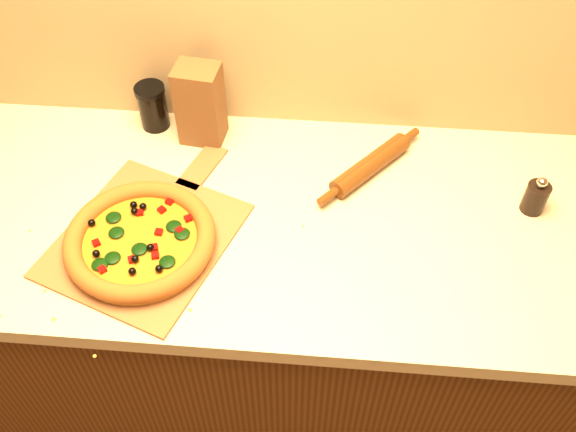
% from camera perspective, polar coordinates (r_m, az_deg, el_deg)
% --- Properties ---
extents(cabinet, '(2.80, 0.65, 0.86)m').
position_cam_1_polar(cabinet, '(1.82, -2.51, -9.52)').
color(cabinet, '#45200E').
rests_on(cabinet, ground).
extents(countertop, '(2.84, 0.68, 0.04)m').
position_cam_1_polar(countertop, '(1.45, -3.10, -0.34)').
color(countertop, beige).
rests_on(countertop, cabinet).
extents(pizza_peel, '(0.45, 0.55, 0.01)m').
position_cam_1_polar(pizza_peel, '(1.42, -12.31, -1.65)').
color(pizza_peel, brown).
rests_on(pizza_peel, countertop).
extents(pizza, '(0.32, 0.32, 0.05)m').
position_cam_1_polar(pizza, '(1.39, -13.00, -2.10)').
color(pizza, '#BD792F').
rests_on(pizza, pizza_peel).
extents(pepper_grinder, '(0.05, 0.05, 0.10)m').
position_cam_1_polar(pepper_grinder, '(1.52, 21.17, 1.60)').
color(pepper_grinder, black).
rests_on(pepper_grinder, countertop).
extents(rolling_pin, '(0.24, 0.27, 0.05)m').
position_cam_1_polar(rolling_pin, '(1.52, 7.33, 4.52)').
color(rolling_pin, '#592E0F').
rests_on(rolling_pin, countertop).
extents(paper_bag, '(0.11, 0.09, 0.21)m').
position_cam_1_polar(paper_bag, '(1.56, -7.81, 9.81)').
color(paper_bag, brown).
rests_on(paper_bag, countertop).
extents(dark_jar, '(0.07, 0.07, 0.12)m').
position_cam_1_polar(dark_jar, '(1.64, -11.93, 9.51)').
color(dark_jar, black).
rests_on(dark_jar, countertop).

